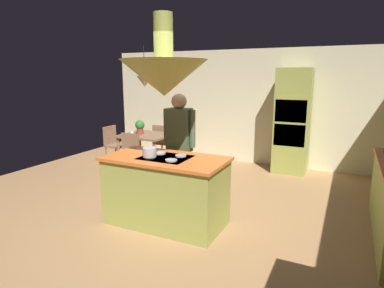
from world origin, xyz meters
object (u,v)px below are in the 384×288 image
at_px(oven_tower, 292,121).
at_px(chair_at_corner, 114,143).
at_px(potted_plant_on_table, 140,126).
at_px(chair_by_back_wall, 163,141).
at_px(cup_on_table, 132,133).
at_px(cooking_pot_on_cooktop, 150,152).
at_px(person_at_island, 179,142).
at_px(chair_facing_island, 127,153).
at_px(dining_table, 146,139).
at_px(kitchen_island, 166,190).

distance_m(oven_tower, chair_at_corner, 3.89).
bearing_deg(oven_tower, potted_plant_on_table, -157.67).
bearing_deg(chair_by_back_wall, cup_on_table, 77.05).
xyz_separation_m(cup_on_table, cooking_pot_on_cooktop, (1.75, -2.01, 0.20)).
height_order(chair_by_back_wall, potted_plant_on_table, potted_plant_on_table).
bearing_deg(potted_plant_on_table, chair_by_back_wall, 80.93).
bearing_deg(cup_on_table, potted_plant_on_table, 62.07).
distance_m(oven_tower, chair_by_back_wall, 2.89).
xyz_separation_m(person_at_island, cup_on_table, (-1.75, 1.18, -0.19)).
distance_m(potted_plant_on_table, cooking_pot_on_cooktop, 2.73).
relative_size(person_at_island, cooking_pot_on_cooktop, 9.56).
bearing_deg(cup_on_table, chair_facing_island, -65.23).
bearing_deg(oven_tower, chair_at_corner, -162.73).
distance_m(person_at_island, chair_facing_island, 1.77).
distance_m(chair_at_corner, cup_on_table, 0.77).
relative_size(chair_at_corner, cup_on_table, 9.67).
distance_m(chair_facing_island, chair_by_back_wall, 1.34).
bearing_deg(chair_at_corner, chair_facing_island, -127.39).
xyz_separation_m(chair_by_back_wall, cooking_pot_on_cooktop, (1.54, -2.90, 0.50)).
bearing_deg(chair_at_corner, chair_by_back_wall, -52.61).
distance_m(chair_by_back_wall, cup_on_table, 0.97).
bearing_deg(cooking_pot_on_cooktop, potted_plant_on_table, 127.27).
bearing_deg(cooking_pot_on_cooktop, chair_at_corner, 137.29).
xyz_separation_m(dining_table, potted_plant_on_table, (-0.12, -0.05, 0.27)).
height_order(chair_by_back_wall, cooking_pot_on_cooktop, cooking_pot_on_cooktop).
bearing_deg(kitchen_island, chair_facing_island, 139.92).
bearing_deg(chair_facing_island, potted_plant_on_table, 100.63).
distance_m(oven_tower, person_at_island, 2.84).
xyz_separation_m(person_at_island, cooking_pot_on_cooktop, (0.00, -0.83, 0.01)).
bearing_deg(cooking_pot_on_cooktop, oven_tower, 69.52).
height_order(kitchen_island, potted_plant_on_table, potted_plant_on_table).
bearing_deg(cooking_pot_on_cooktop, dining_table, 124.63).
bearing_deg(kitchen_island, oven_tower, 71.26).
bearing_deg(cup_on_table, kitchen_island, -44.55).
xyz_separation_m(chair_facing_island, potted_plant_on_table, (-0.12, 0.62, 0.42)).
height_order(kitchen_island, person_at_island, person_at_island).
bearing_deg(chair_by_back_wall, chair_at_corner, 37.39).
xyz_separation_m(kitchen_island, chair_facing_island, (-1.70, 1.43, 0.04)).
bearing_deg(cooking_pot_on_cooktop, cup_on_table, 131.03).
height_order(kitchen_island, cooking_pot_on_cooktop, cooking_pot_on_cooktop).
xyz_separation_m(chair_facing_island, chair_by_back_wall, (0.00, 1.34, 0.00)).
distance_m(potted_plant_on_table, cup_on_table, 0.23).
distance_m(kitchen_island, oven_tower, 3.48).
bearing_deg(dining_table, oven_tower, 22.21).
bearing_deg(cup_on_table, cooking_pot_on_cooktop, -48.97).
xyz_separation_m(potted_plant_on_table, cooking_pot_on_cooktop, (1.66, -2.18, 0.08)).
relative_size(kitchen_island, oven_tower, 0.76).
bearing_deg(potted_plant_on_table, dining_table, 25.22).
bearing_deg(kitchen_island, potted_plant_on_table, 131.59).
relative_size(chair_facing_island, cup_on_table, 9.67).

